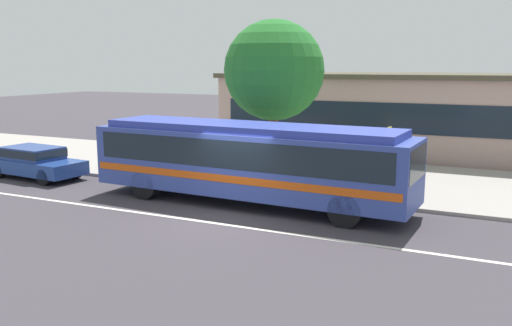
{
  "coord_description": "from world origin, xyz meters",
  "views": [
    {
      "loc": [
        7.71,
        -14.37,
        4.62
      ],
      "look_at": [
        -0.15,
        2.27,
        1.3
      ],
      "focal_mm": 38.43,
      "sensor_mm": 36.0,
      "label": 1
    }
  ],
  "objects_px": {
    "pedestrian_walking_along_curb": "(219,155)",
    "street_tree_near_stop": "(274,71)",
    "pedestrian_waiting_near_sign": "(320,158)",
    "bus_stop_sign": "(388,155)",
    "sedan_behind_bus": "(35,161)",
    "transit_bus": "(249,158)"
  },
  "relations": [
    {
      "from": "pedestrian_walking_along_curb",
      "to": "street_tree_near_stop",
      "type": "bearing_deg",
      "value": 52.95
    },
    {
      "from": "pedestrian_waiting_near_sign",
      "to": "street_tree_near_stop",
      "type": "bearing_deg",
      "value": 159.05
    },
    {
      "from": "bus_stop_sign",
      "to": "sedan_behind_bus",
      "type": "bearing_deg",
      "value": -173.42
    },
    {
      "from": "sedan_behind_bus",
      "to": "pedestrian_waiting_near_sign",
      "type": "height_order",
      "value": "pedestrian_waiting_near_sign"
    },
    {
      "from": "transit_bus",
      "to": "sedan_behind_bus",
      "type": "xyz_separation_m",
      "value": [
        -9.84,
        0.09,
        -0.85
      ]
    },
    {
      "from": "sedan_behind_bus",
      "to": "street_tree_near_stop",
      "type": "xyz_separation_m",
      "value": [
        8.87,
        4.22,
        3.65
      ]
    },
    {
      "from": "sedan_behind_bus",
      "to": "pedestrian_walking_along_curb",
      "type": "height_order",
      "value": "pedestrian_walking_along_curb"
    },
    {
      "from": "pedestrian_waiting_near_sign",
      "to": "pedestrian_walking_along_curb",
      "type": "height_order",
      "value": "pedestrian_waiting_near_sign"
    },
    {
      "from": "sedan_behind_bus",
      "to": "pedestrian_waiting_near_sign",
      "type": "bearing_deg",
      "value": 16.73
    },
    {
      "from": "pedestrian_walking_along_curb",
      "to": "street_tree_near_stop",
      "type": "distance_m",
      "value": 4.07
    },
    {
      "from": "transit_bus",
      "to": "bus_stop_sign",
      "type": "distance_m",
      "value": 4.56
    },
    {
      "from": "transit_bus",
      "to": "street_tree_near_stop",
      "type": "bearing_deg",
      "value": 102.73
    },
    {
      "from": "transit_bus",
      "to": "pedestrian_walking_along_curb",
      "type": "xyz_separation_m",
      "value": [
        -2.45,
        2.35,
        -0.44
      ]
    },
    {
      "from": "sedan_behind_bus",
      "to": "pedestrian_waiting_near_sign",
      "type": "distance_m",
      "value": 11.64
    },
    {
      "from": "bus_stop_sign",
      "to": "street_tree_near_stop",
      "type": "relative_size",
      "value": 0.4
    },
    {
      "from": "pedestrian_walking_along_curb",
      "to": "bus_stop_sign",
      "type": "bearing_deg",
      "value": -5.44
    },
    {
      "from": "sedan_behind_bus",
      "to": "street_tree_near_stop",
      "type": "bearing_deg",
      "value": 25.45
    },
    {
      "from": "pedestrian_waiting_near_sign",
      "to": "bus_stop_sign",
      "type": "xyz_separation_m",
      "value": [
        2.92,
        -1.73,
        0.59
      ]
    },
    {
      "from": "pedestrian_waiting_near_sign",
      "to": "street_tree_near_stop",
      "type": "relative_size",
      "value": 0.28
    },
    {
      "from": "sedan_behind_bus",
      "to": "pedestrian_walking_along_curb",
      "type": "distance_m",
      "value": 7.74
    },
    {
      "from": "transit_bus",
      "to": "sedan_behind_bus",
      "type": "bearing_deg",
      "value": 179.48
    },
    {
      "from": "pedestrian_waiting_near_sign",
      "to": "transit_bus",
      "type": "bearing_deg",
      "value": -110.73
    }
  ]
}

